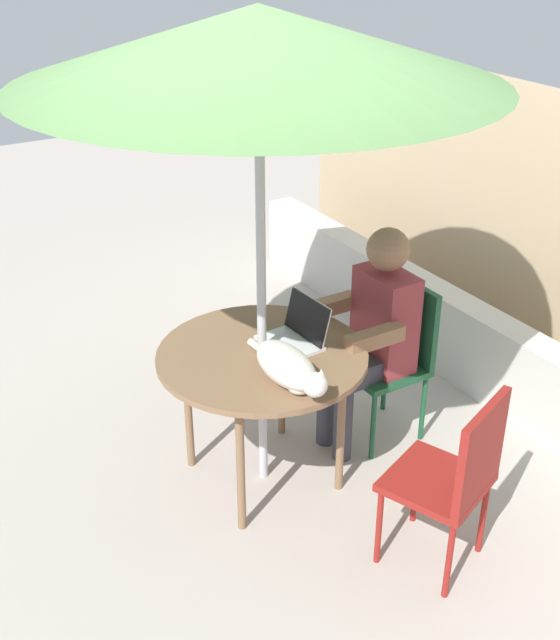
{
  "coord_description": "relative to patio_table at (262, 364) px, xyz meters",
  "views": [
    {
      "loc": [
        2.87,
        -1.64,
        2.68
      ],
      "look_at": [
        0.0,
        0.1,
        0.89
      ],
      "focal_mm": 45.03,
      "sensor_mm": 36.0,
      "label": 1
    }
  ],
  "objects": [
    {
      "name": "person_seated",
      "position": [
        0.0,
        0.67,
        0.01
      ],
      "size": [
        0.48,
        0.48,
        1.23
      ],
      "color": "maroon",
      "rests_on": "ground"
    },
    {
      "name": "laptop",
      "position": [
        -0.01,
        0.21,
        0.12
      ],
      "size": [
        0.31,
        0.27,
        0.21
      ],
      "color": "silver",
      "rests_on": "patio_table"
    },
    {
      "name": "chair_empty",
      "position": [
        0.96,
        0.39,
        -0.16
      ],
      "size": [
        0.52,
        0.52,
        0.89
      ],
      "color": "maroon",
      "rests_on": "ground"
    },
    {
      "name": "ground_plane",
      "position": [
        0.0,
        0.0,
        -0.68
      ],
      "size": [
        14.0,
        14.0,
        0.0
      ],
      "primitive_type": "plane",
      "color": "#ADA399"
    },
    {
      "name": "chair_occupied",
      "position": [
        0.0,
        0.82,
        -0.16
      ],
      "size": [
        0.4,
        0.4,
        0.89
      ],
      "color": "#194C2D",
      "rests_on": "ground"
    },
    {
      "name": "patio_umbrella",
      "position": [
        0.0,
        0.0,
        1.47
      ],
      "size": [
        2.04,
        2.04,
        2.31
      ],
      "color": "#B7B7BC",
      "rests_on": "ground"
    },
    {
      "name": "planter_wall_low",
      "position": [
        0.0,
        1.54,
        -0.42
      ],
      "size": [
        4.76,
        0.2,
        0.52
      ],
      "primitive_type": "cube",
      "color": "beige",
      "rests_on": "ground"
    },
    {
      "name": "cat",
      "position": [
        0.3,
        -0.03,
        0.15
      ],
      "size": [
        0.65,
        0.2,
        0.17
      ],
      "color": "silver",
      "rests_on": "patio_table"
    },
    {
      "name": "patio_table",
      "position": [
        0.0,
        0.0,
        0.0
      ],
      "size": [
        1.02,
        1.02,
        0.74
      ],
      "color": "brown",
      "rests_on": "ground"
    }
  ]
}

